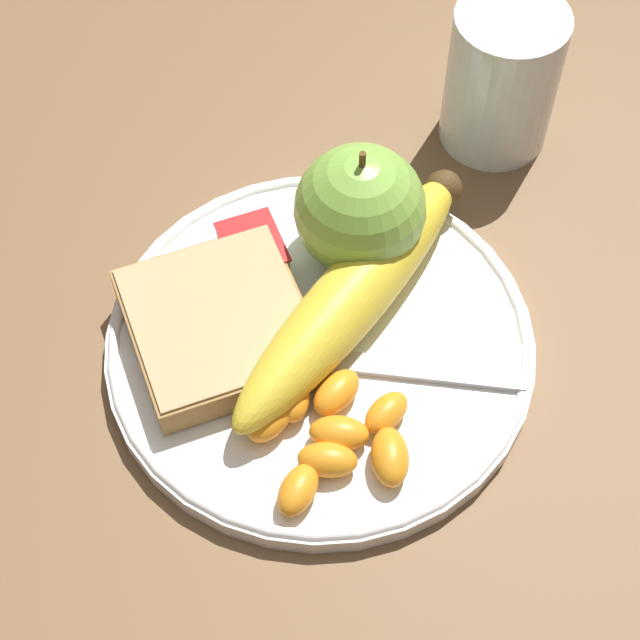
% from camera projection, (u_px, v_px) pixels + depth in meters
% --- Properties ---
extents(ground_plane, '(3.00, 3.00, 0.00)m').
position_uv_depth(ground_plane, '(320.00, 352.00, 0.59)').
color(ground_plane, brown).
extents(plate, '(0.23, 0.23, 0.01)m').
position_uv_depth(plate, '(320.00, 344.00, 0.58)').
color(plate, white).
rests_on(plate, ground_plane).
extents(juice_glass, '(0.07, 0.07, 0.09)m').
position_uv_depth(juice_glass, '(501.00, 82.00, 0.64)').
color(juice_glass, silver).
rests_on(juice_glass, ground_plane).
extents(apple, '(0.07, 0.07, 0.08)m').
position_uv_depth(apple, '(360.00, 210.00, 0.58)').
color(apple, '#84BC47').
rests_on(apple, plate).
extents(banana, '(0.14, 0.19, 0.04)m').
position_uv_depth(banana, '(354.00, 294.00, 0.57)').
color(banana, yellow).
rests_on(banana, plate).
extents(bread_slice, '(0.10, 0.09, 0.02)m').
position_uv_depth(bread_slice, '(219.00, 325.00, 0.57)').
color(bread_slice, olive).
rests_on(bread_slice, plate).
extents(fork, '(0.10, 0.17, 0.00)m').
position_uv_depth(fork, '(321.00, 360.00, 0.57)').
color(fork, '#B2B2B7').
rests_on(fork, plate).
extents(jam_packet, '(0.04, 0.03, 0.02)m').
position_uv_depth(jam_packet, '(253.00, 253.00, 0.60)').
color(jam_packet, silver).
rests_on(jam_packet, plate).
extents(orange_segment_0, '(0.03, 0.04, 0.02)m').
position_uv_depth(orange_segment_0, '(336.00, 393.00, 0.55)').
color(orange_segment_0, orange).
rests_on(orange_segment_0, plate).
extents(orange_segment_1, '(0.03, 0.03, 0.02)m').
position_uv_depth(orange_segment_1, '(386.00, 413.00, 0.54)').
color(orange_segment_1, orange).
rests_on(orange_segment_1, plate).
extents(orange_segment_2, '(0.04, 0.03, 0.02)m').
position_uv_depth(orange_segment_2, '(289.00, 392.00, 0.55)').
color(orange_segment_2, orange).
rests_on(orange_segment_2, plate).
extents(orange_segment_3, '(0.03, 0.03, 0.01)m').
position_uv_depth(orange_segment_3, '(317.00, 370.00, 0.56)').
color(orange_segment_3, orange).
rests_on(orange_segment_3, plate).
extents(orange_segment_4, '(0.03, 0.04, 0.02)m').
position_uv_depth(orange_segment_4, '(327.00, 460.00, 0.53)').
color(orange_segment_4, orange).
rests_on(orange_segment_4, plate).
extents(orange_segment_5, '(0.03, 0.04, 0.02)m').
position_uv_depth(orange_segment_5, '(339.00, 433.00, 0.54)').
color(orange_segment_5, orange).
rests_on(orange_segment_5, plate).
extents(orange_segment_6, '(0.04, 0.03, 0.02)m').
position_uv_depth(orange_segment_6, '(390.00, 457.00, 0.53)').
color(orange_segment_6, orange).
rests_on(orange_segment_6, plate).
extents(orange_segment_7, '(0.04, 0.04, 0.02)m').
position_uv_depth(orange_segment_7, '(271.00, 414.00, 0.54)').
color(orange_segment_7, orange).
rests_on(orange_segment_7, plate).
extents(orange_segment_8, '(0.03, 0.03, 0.02)m').
position_uv_depth(orange_segment_8, '(298.00, 490.00, 0.52)').
color(orange_segment_8, orange).
rests_on(orange_segment_8, plate).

